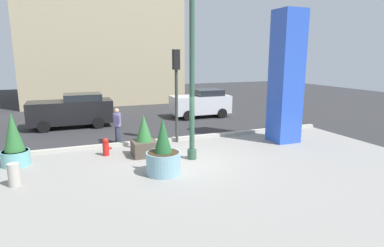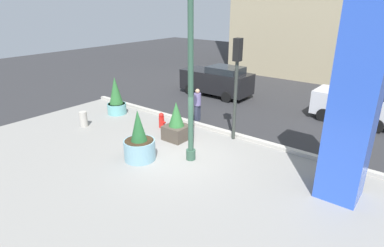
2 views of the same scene
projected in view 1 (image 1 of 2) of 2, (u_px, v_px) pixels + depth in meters
ground_plane at (157, 138)px, 16.13m from camera, size 60.00×60.00×0.00m
plaza_pavement at (205, 179)px, 10.66m from camera, size 18.00×10.00×0.02m
curb_strip at (162, 140)px, 15.31m from camera, size 18.00×0.24×0.16m
lamp_post at (192, 77)px, 12.11m from camera, size 0.44×0.44×6.64m
art_pillar_blue at (286, 78)px, 14.86m from camera, size 1.20×1.20×6.09m
potted_plant_near_right at (14, 144)px, 11.85m from camera, size 1.00×1.00×2.01m
potted_plant_by_pillar at (144, 139)px, 13.03m from camera, size 0.97×0.97×1.71m
potted_plant_curbside at (163, 155)px, 11.00m from camera, size 1.19×1.19×1.99m
fire_hydrant at (106, 147)px, 13.13m from camera, size 0.36×0.26×0.75m
concrete_bollard at (14, 175)px, 10.01m from camera, size 0.36×0.36×0.75m
traffic_light_far_side at (176, 80)px, 14.71m from camera, size 0.28×0.42×4.32m
car_curb_east at (72, 110)px, 18.39m from camera, size 4.58×2.08×1.92m
car_curb_west at (201, 103)px, 21.56m from camera, size 3.90×2.09×1.84m
pedestrian_on_sidewalk at (117, 124)px, 14.95m from camera, size 0.37×0.37×1.66m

